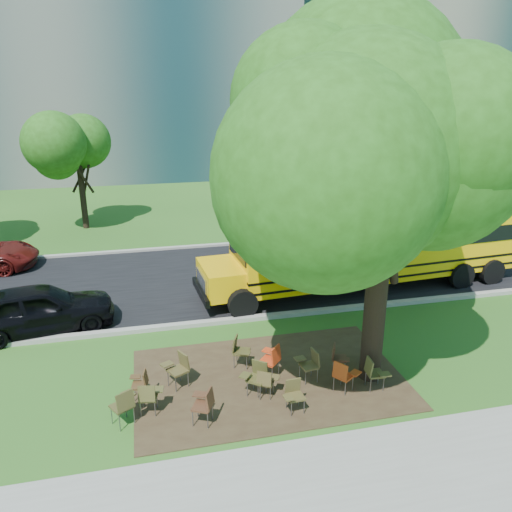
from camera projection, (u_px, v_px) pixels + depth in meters
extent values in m
plane|color=#275119|center=(228.00, 373.00, 13.50)|extent=(160.00, 160.00, 0.00)
cube|color=#382819|center=(269.00, 378.00, 13.25)|extent=(7.00, 4.50, 0.03)
cube|color=black|center=(198.00, 279.00, 19.93)|extent=(80.00, 8.00, 0.04)
cube|color=gray|center=(212.00, 322.00, 16.24)|extent=(80.00, 0.25, 0.14)
cube|color=gray|center=(187.00, 247.00, 23.69)|extent=(80.00, 0.25, 0.14)
cube|color=slate|center=(55.00, 38.00, 41.32)|extent=(38.00, 16.00, 22.00)
cube|color=gray|center=(397.00, 30.00, 49.54)|extent=(30.00, 16.00, 25.00)
cylinder|color=black|center=(83.00, 196.00, 26.58)|extent=(0.32, 0.32, 3.50)
sphere|color=#244F12|center=(77.00, 149.00, 25.77)|extent=(4.80, 4.80, 4.80)
cylinder|color=black|center=(326.00, 186.00, 27.41)|extent=(0.38, 0.38, 4.20)
sphere|color=#244F12|center=(329.00, 131.00, 26.45)|extent=(5.60, 5.60, 5.60)
cylinder|color=black|center=(465.00, 188.00, 28.31)|extent=(0.34, 0.34, 3.60)
sphere|color=#244F12|center=(471.00, 143.00, 27.47)|extent=(5.00, 5.00, 5.00)
cylinder|color=black|center=(376.00, 292.00, 12.51)|extent=(0.56, 0.56, 4.92)
sphere|color=#244F12|center=(389.00, 150.00, 11.36)|extent=(7.20, 7.20, 7.20)
cube|color=#F1B507|center=(379.00, 241.00, 18.86)|extent=(11.24, 3.35, 2.47)
cube|color=black|center=(387.00, 233.00, 18.86)|extent=(10.64, 3.34, 0.60)
cube|color=#F1B507|center=(221.00, 278.00, 17.36)|extent=(1.47, 2.31, 0.96)
cube|color=black|center=(378.00, 257.00, 19.07)|extent=(11.26, 3.38, 0.08)
cube|color=black|center=(377.00, 266.00, 19.19)|extent=(11.26, 3.38, 0.08)
cylinder|color=black|center=(243.00, 304.00, 16.52)|extent=(1.03, 0.38, 1.01)
cylinder|color=black|center=(224.00, 278.00, 18.79)|extent=(1.03, 0.38, 1.01)
cylinder|color=black|center=(461.00, 276.00, 18.97)|extent=(1.03, 0.38, 1.01)
cylinder|color=black|center=(422.00, 255.00, 21.24)|extent=(1.03, 0.38, 1.01)
cylinder|color=black|center=(492.00, 272.00, 19.37)|extent=(1.03, 0.38, 1.01)
cylinder|color=black|center=(450.00, 252.00, 21.64)|extent=(1.03, 0.38, 1.01)
cube|color=#47421F|center=(122.00, 406.00, 11.33)|extent=(0.61, 0.60, 0.05)
cube|color=#47421F|center=(125.00, 401.00, 11.12)|extent=(0.42, 0.31, 0.43)
cube|color=#47421F|center=(128.00, 394.00, 11.56)|extent=(0.36, 0.38, 0.03)
cylinder|color=slate|center=(112.00, 415.00, 11.41)|extent=(0.03, 0.03, 0.48)
cylinder|color=slate|center=(134.00, 415.00, 11.40)|extent=(0.03, 0.03, 0.48)
cube|color=#4C4621|center=(148.00, 397.00, 11.72)|extent=(0.48, 0.46, 0.05)
cube|color=#4C4621|center=(146.00, 394.00, 11.48)|extent=(0.40, 0.16, 0.39)
cube|color=#4C4621|center=(159.00, 389.00, 11.82)|extent=(0.26, 0.31, 0.03)
cylinder|color=slate|center=(143.00, 401.00, 11.94)|extent=(0.02, 0.02, 0.44)
cylinder|color=slate|center=(155.00, 409.00, 11.64)|extent=(0.02, 0.02, 0.44)
cube|color=#4B2C1A|center=(202.00, 406.00, 11.35)|extent=(0.57, 0.58, 0.05)
cube|color=#4B2C1A|center=(210.00, 399.00, 11.24)|extent=(0.27, 0.42, 0.42)
cube|color=#4B2C1A|center=(200.00, 394.00, 11.57)|extent=(0.36, 0.33, 0.03)
cylinder|color=slate|center=(193.00, 419.00, 11.30)|extent=(0.03, 0.03, 0.47)
cylinder|color=slate|center=(212.00, 411.00, 11.55)|extent=(0.03, 0.03, 0.47)
cube|color=#46421E|center=(257.00, 379.00, 12.39)|extent=(0.60, 0.60, 0.05)
cube|color=#46421E|center=(260.00, 368.00, 12.47)|extent=(0.39, 0.34, 0.42)
cube|color=#46421E|center=(245.00, 375.00, 12.33)|extent=(0.36, 0.37, 0.03)
cylinder|color=slate|center=(260.00, 393.00, 12.24)|extent=(0.02, 0.02, 0.47)
cylinder|color=slate|center=(253.00, 382.00, 12.69)|extent=(0.02, 0.02, 0.47)
cube|color=brown|center=(266.00, 382.00, 12.36)|extent=(0.51, 0.50, 0.05)
cube|color=brown|center=(264.00, 379.00, 12.15)|extent=(0.36, 0.25, 0.36)
cube|color=brown|center=(276.00, 377.00, 12.39)|extent=(0.30, 0.32, 0.03)
cylinder|color=slate|center=(261.00, 385.00, 12.61)|extent=(0.02, 0.02, 0.41)
cylinder|color=slate|center=(270.00, 394.00, 12.25)|extent=(0.02, 0.02, 0.41)
cube|color=brown|center=(295.00, 397.00, 11.77)|extent=(0.43, 0.41, 0.05)
cube|color=brown|center=(293.00, 385.00, 11.85)|extent=(0.39, 0.12, 0.38)
cube|color=brown|center=(289.00, 398.00, 11.54)|extent=(0.23, 0.28, 0.03)
cylinder|color=slate|center=(304.00, 407.00, 11.74)|extent=(0.02, 0.02, 0.43)
cylinder|color=slate|center=(286.00, 402.00, 11.93)|extent=(0.02, 0.02, 0.43)
cube|color=brown|center=(309.00, 366.00, 12.99)|extent=(0.46, 0.48, 0.05)
cube|color=brown|center=(315.00, 357.00, 12.98)|extent=(0.15, 0.42, 0.41)
cube|color=brown|center=(300.00, 358.00, 13.12)|extent=(0.31, 0.26, 0.03)
cylinder|color=slate|center=(306.00, 378.00, 12.85)|extent=(0.02, 0.02, 0.46)
cylinder|color=slate|center=(311.00, 369.00, 13.28)|extent=(0.02, 0.02, 0.46)
cube|color=#BD4114|center=(344.00, 376.00, 12.56)|extent=(0.57, 0.58, 0.05)
cube|color=#BD4114|center=(340.00, 371.00, 12.36)|extent=(0.31, 0.39, 0.41)
cube|color=#BD4114|center=(355.00, 373.00, 12.46)|extent=(0.36, 0.34, 0.03)
cylinder|color=slate|center=(341.00, 378.00, 12.86)|extent=(0.02, 0.02, 0.45)
cylinder|color=slate|center=(345.00, 389.00, 12.41)|extent=(0.02, 0.02, 0.45)
cube|color=#4A311A|center=(139.00, 385.00, 12.24)|extent=(0.42, 0.44, 0.05)
cube|color=#4A311A|center=(146.00, 378.00, 12.18)|extent=(0.15, 0.37, 0.37)
cube|color=#4A311A|center=(135.00, 377.00, 12.40)|extent=(0.29, 0.24, 0.03)
cylinder|color=slate|center=(133.00, 396.00, 12.15)|extent=(0.02, 0.02, 0.41)
cylinder|color=slate|center=(147.00, 389.00, 12.46)|extent=(0.02, 0.02, 0.41)
cube|color=#4D4321|center=(178.00, 371.00, 12.72)|extent=(0.60, 0.60, 0.05)
cube|color=#4D4321|center=(184.00, 360.00, 12.77)|extent=(0.29, 0.43, 0.43)
cube|color=#4D4321|center=(167.00, 364.00, 12.77)|extent=(0.38, 0.35, 0.03)
cylinder|color=slate|center=(176.00, 385.00, 12.56)|extent=(0.03, 0.03, 0.49)
cylinder|color=slate|center=(180.00, 373.00, 13.05)|extent=(0.03, 0.03, 0.49)
cube|color=#413D1C|center=(242.00, 352.00, 13.67)|extent=(0.56, 0.57, 0.05)
cube|color=#413D1C|center=(235.00, 344.00, 13.63)|extent=(0.26, 0.42, 0.42)
cube|color=#413D1C|center=(245.00, 353.00, 13.38)|extent=(0.36, 0.33, 0.03)
cylinder|color=slate|center=(249.00, 356.00, 13.88)|extent=(0.02, 0.02, 0.47)
cylinder|color=slate|center=(234.00, 362.00, 13.62)|extent=(0.02, 0.02, 0.47)
cube|color=red|center=(269.00, 361.00, 13.14)|extent=(0.64, 0.64, 0.06)
cube|color=red|center=(276.00, 355.00, 12.97)|extent=(0.38, 0.40, 0.45)
cube|color=red|center=(269.00, 351.00, 13.39)|extent=(0.39, 0.39, 0.03)
cylinder|color=slate|center=(259.00, 371.00, 13.16)|extent=(0.03, 0.03, 0.50)
cylinder|color=slate|center=(279.00, 368.00, 13.29)|extent=(0.03, 0.03, 0.50)
cube|color=#4E2C1B|center=(339.00, 358.00, 13.44)|extent=(0.49, 0.50, 0.05)
cube|color=#4E2C1B|center=(334.00, 351.00, 13.40)|extent=(0.22, 0.37, 0.37)
cube|color=#4E2C1B|center=(345.00, 359.00, 13.18)|extent=(0.31, 0.28, 0.03)
cylinder|color=slate|center=(345.00, 362.00, 13.63)|extent=(0.02, 0.02, 0.41)
cylinder|color=slate|center=(333.00, 367.00, 13.39)|extent=(0.02, 0.02, 0.41)
cube|color=#50301C|center=(370.00, 352.00, 13.77)|extent=(0.54, 0.53, 0.05)
cube|color=#50301C|center=(377.00, 347.00, 13.60)|extent=(0.35, 0.30, 0.37)
cube|color=#50301C|center=(370.00, 343.00, 13.97)|extent=(0.32, 0.33, 0.03)
cylinder|color=slate|center=(362.00, 359.00, 13.81)|extent=(0.02, 0.02, 0.42)
cylinder|color=slate|center=(378.00, 358.00, 13.86)|extent=(0.02, 0.02, 0.42)
cube|color=brown|center=(375.00, 374.00, 12.65)|extent=(0.44, 0.46, 0.05)
cube|color=brown|center=(369.00, 367.00, 12.55)|extent=(0.13, 0.41, 0.41)
cube|color=brown|center=(385.00, 374.00, 12.40)|extent=(0.30, 0.24, 0.03)
cylinder|color=slate|center=(378.00, 377.00, 12.91)|extent=(0.02, 0.02, 0.46)
cylinder|color=slate|center=(370.00, 386.00, 12.54)|extent=(0.02, 0.02, 0.46)
imported|color=black|center=(39.00, 308.00, 15.60)|extent=(4.73, 2.51, 1.53)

